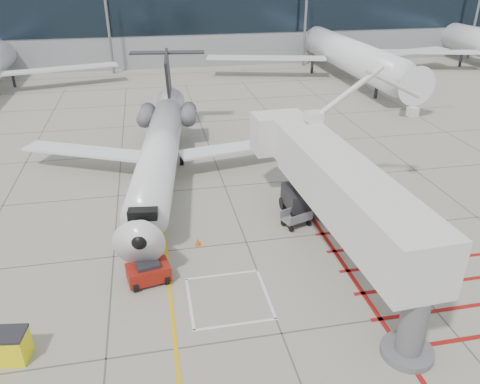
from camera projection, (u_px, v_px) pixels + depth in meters
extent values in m
plane|color=gray|center=(261.00, 282.00, 25.41)|extent=(260.00, 260.00, 0.00)
cone|color=#DB530B|center=(198.00, 242.00, 28.53)|extent=(0.35, 0.35, 0.49)
cone|color=orange|center=(288.00, 221.00, 30.71)|extent=(0.36, 0.36, 0.50)
cube|color=gray|center=(225.00, 11.00, 85.33)|extent=(180.00, 28.00, 14.00)
cube|color=black|center=(240.00, 13.00, 72.57)|extent=(180.00, 0.10, 6.00)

